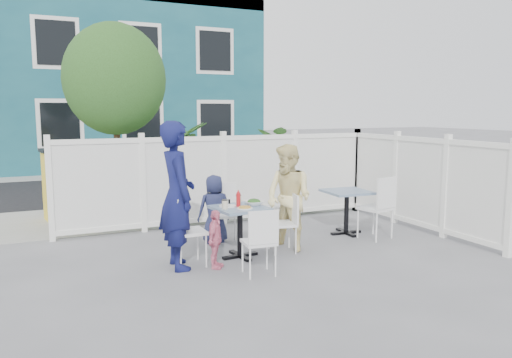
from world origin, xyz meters
name	(u,v)px	position (x,y,z in m)	size (l,w,h in m)	color
ground	(279,260)	(0.00, 0.00, 0.00)	(80.00, 80.00, 0.00)	slate
near_sidewalk	(195,210)	(0.00, 3.80, 0.01)	(24.00, 2.60, 0.01)	gray
street	(154,185)	(0.00, 7.50, 0.00)	(24.00, 5.00, 0.01)	black
far_sidewalk	(132,172)	(0.00, 10.60, 0.01)	(24.00, 1.60, 0.01)	gray
building	(99,84)	(-0.50, 14.00, 3.00)	(11.00, 6.00, 6.00)	#154C5C
fence_back	(224,181)	(0.10, 2.40, 0.78)	(5.86, 0.08, 1.60)	white
fence_right	(419,185)	(3.00, 0.60, 0.78)	(0.08, 3.66, 1.60)	white
tree	(115,80)	(-1.60, 3.30, 2.59)	(1.80, 1.62, 3.59)	#382316
utility_cabinet	(64,186)	(-2.49, 4.00, 0.64)	(0.69, 0.50, 1.29)	yellow
potted_shrub_a	(186,171)	(-0.38, 3.10, 0.92)	(1.03, 1.03, 1.83)	#244519
potted_shrub_b	(296,169)	(1.93, 3.00, 0.84)	(1.52, 1.32, 1.69)	#244519
main_table	(240,218)	(-0.43, 0.37, 0.56)	(0.76, 0.76, 0.72)	slate
spare_table	(347,200)	(1.70, 0.86, 0.57)	(0.74, 0.74, 0.73)	slate
chair_left	(183,226)	(-1.27, 0.32, 0.55)	(0.41, 0.43, 0.94)	white
chair_right	(287,218)	(0.31, 0.35, 0.50)	(0.44, 0.45, 0.85)	white
chair_back	(224,208)	(-0.34, 1.22, 0.54)	(0.50, 0.49, 0.92)	white
chair_near	(261,237)	(-0.51, -0.48, 0.50)	(0.42, 0.41, 0.85)	white
chair_spare	(380,203)	(1.98, 0.35, 0.59)	(0.55, 0.54, 1.01)	white
man	(177,195)	(-1.35, 0.30, 0.96)	(0.70, 0.46, 1.93)	#11154A
woman	(289,198)	(0.36, 0.42, 0.78)	(0.76, 0.59, 1.57)	#F8D755
boy	(214,209)	(-0.49, 1.27, 0.53)	(0.52, 0.34, 1.07)	#1F2447
toddler	(215,239)	(-0.92, 0.05, 0.39)	(0.45, 0.19, 0.77)	pink
plate_main	(245,208)	(-0.42, 0.22, 0.73)	(0.22, 0.22, 0.01)	white
plate_side	(227,206)	(-0.58, 0.46, 0.73)	(0.24, 0.24, 0.02)	white
salad_bowl	(254,203)	(-0.21, 0.39, 0.75)	(0.26, 0.26, 0.06)	white
coffee_cup_a	(225,205)	(-0.68, 0.31, 0.78)	(0.08, 0.08, 0.12)	beige
coffee_cup_b	(238,200)	(-0.36, 0.60, 0.78)	(0.08, 0.08, 0.12)	beige
ketchup_bottle	(238,200)	(-0.44, 0.40, 0.82)	(0.06, 0.06, 0.19)	red
salt_shaker	(227,202)	(-0.52, 0.63, 0.76)	(0.03, 0.03, 0.07)	white
pepper_shaker	(229,201)	(-0.48, 0.65, 0.76)	(0.03, 0.03, 0.06)	black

